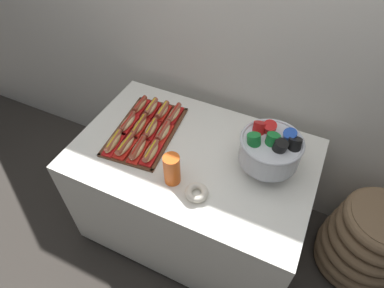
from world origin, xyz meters
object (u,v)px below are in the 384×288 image
Objects in this scene: buffet_table at (193,192)px; hot_dog_6 at (151,129)px; hot_dog_1 at (126,145)px; hot_dog_10 at (163,111)px; hot_dog_2 at (138,149)px; cup_stack at (172,169)px; floor_vase at (366,241)px; hot_dog_4 at (128,123)px; hot_dog_8 at (140,106)px; hot_dog_9 at (151,108)px; hot_dog_7 at (163,132)px; hot_dog_11 at (174,114)px; hot_dog_3 at (151,153)px; punch_bowl at (271,149)px; hot_dog_0 at (114,142)px; serving_tray at (146,131)px; donut at (197,193)px; hot_dog_5 at (139,126)px.

buffet_table is 0.50m from hot_dog_6.
hot_dog_1 is 0.34m from hot_dog_10.
cup_stack reaches higher than hot_dog_2.
hot_dog_10 is (-0.02, 0.16, -0.00)m from hot_dog_6.
floor_vase is at bearing 11.05° from buffet_table.
hot_dog_8 reaches higher than hot_dog_4.
hot_dog_7 is at bearing -42.35° from hot_dog_9.
hot_dog_10 is at bearing -174.63° from hot_dog_11.
hot_dog_2 is 1.12× the size of hot_dog_3.
hot_dog_4 is at bearing 150.85° from cup_stack.
buffet_table is 7.88× the size of hot_dog_3.
hot_dog_1 is 0.58× the size of punch_bowl.
hot_dog_11 is at bearing 61.08° from hot_dog_0.
serving_tray is 0.12m from hot_dog_7.
hot_dog_6 reaches higher than hot_dog_4.
punch_bowl reaches higher than serving_tray.
donut is at bearing -45.58° from hot_dog_10.
punch_bowl reaches higher than hot_dog_11.
cup_stack is (0.40, -0.07, 0.05)m from hot_dog_0.
hot_dog_4 is at bearing -174.63° from hot_dog_7.
floor_vase is 6.13× the size of hot_dog_0.
hot_dog_2 is 0.08m from hot_dog_3.
punch_bowl reaches higher than hot_dog_4.
hot_dog_3 is 1.03× the size of hot_dog_8.
floor_vase is at bearing 0.09° from hot_dog_11.
hot_dog_9 is 1.04× the size of hot_dog_10.
serving_tray is 0.17m from hot_dog_10.
hot_dog_0 and hot_dog_7 have the same top height.
floor_vase reaches higher than hot_dog_0.
hot_dog_4 is 0.15m from hot_dog_6.
buffet_table is 0.54m from hot_dog_5.
hot_dog_1 is at bearing -164.10° from punch_bowl.
hot_dog_6 is (-0.09, 0.16, -0.00)m from hot_dog_3.
buffet_table is 7.36× the size of hot_dog_1.
hot_dog_9 is at bearing 82.57° from hot_dog_0.
hot_dog_6 is 0.54× the size of punch_bowl.
hot_dog_11 is (0.12, 0.34, -0.00)m from hot_dog_1.
hot_dog_2 reaches higher than hot_dog_11.
floor_vase reaches higher than hot_dog_4.
hot_dog_1 is 1.05× the size of hot_dog_7.
hot_dog_8 is 1.39× the size of donut.
buffet_table is 0.63m from hot_dog_8.
cup_stack is (0.27, -0.25, 0.05)m from hot_dog_6.
hot_dog_5 is at bearing -126.90° from hot_dog_11.
donut is (0.35, -0.44, -0.02)m from hot_dog_11.
donut is (0.45, -0.27, 0.01)m from serving_tray.
hot_dog_2 is 0.60× the size of punch_bowl.
hot_dog_6 is 0.37m from cup_stack.
hot_dog_9 is 0.78m from punch_bowl.
hot_dog_2 reaches higher than buffet_table.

